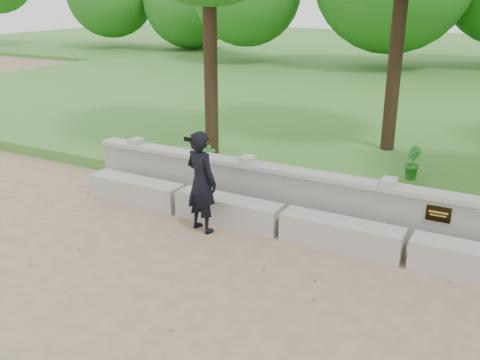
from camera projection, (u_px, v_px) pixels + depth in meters
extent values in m
plane|color=#9F8161|center=(370.00, 330.00, 6.28)|extent=(80.00, 80.00, 0.00)
cube|color=#A5A29C|center=(136.00, 191.00, 10.03)|extent=(1.90, 0.45, 0.45)
cube|color=#A5A29C|center=(228.00, 210.00, 9.13)|extent=(1.90, 0.45, 0.45)
cube|color=#A5A29C|center=(341.00, 234.00, 8.23)|extent=(1.90, 0.45, 0.45)
cube|color=#9B9992|center=(418.00, 220.00, 8.30)|extent=(12.50, 0.25, 0.82)
cube|color=#A5A29C|center=(421.00, 193.00, 8.15)|extent=(12.50, 0.35, 0.08)
cube|color=black|center=(438.00, 214.00, 7.98)|extent=(0.36, 0.02, 0.24)
imported|color=black|center=(201.00, 182.00, 8.64)|extent=(0.70, 0.55, 1.70)
cube|color=black|center=(188.00, 139.00, 8.10)|extent=(0.14, 0.06, 0.07)
cylinder|color=#382619|center=(210.00, 54.00, 11.55)|extent=(0.30, 0.30, 4.47)
cylinder|color=#382619|center=(396.00, 48.00, 11.81)|extent=(0.31, 0.31, 4.65)
imported|color=#297226|center=(208.00, 159.00, 10.84)|extent=(0.36, 0.31, 0.58)
imported|color=#297226|center=(412.00, 163.00, 10.51)|extent=(0.40, 0.44, 0.65)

